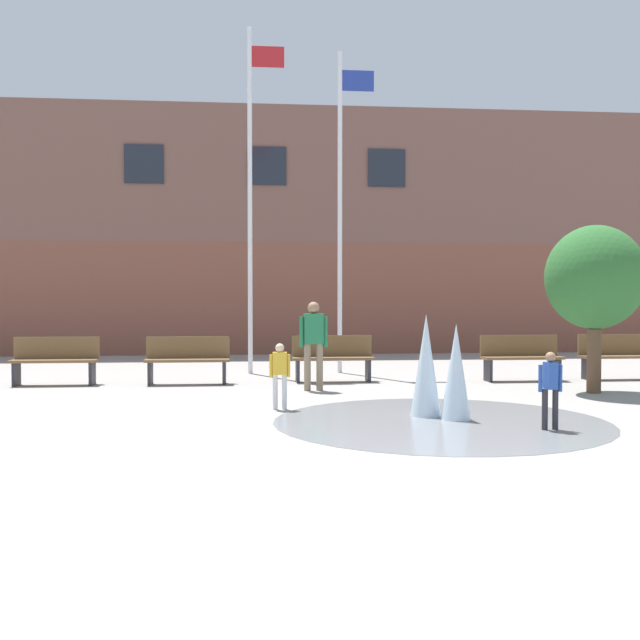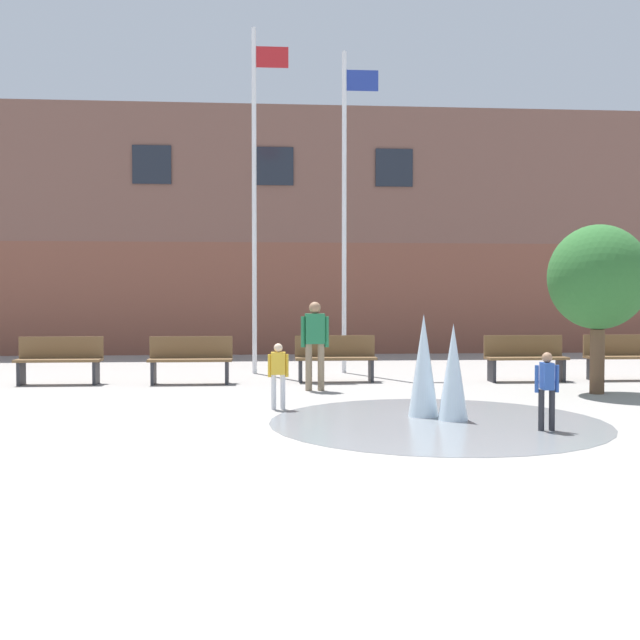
{
  "view_description": "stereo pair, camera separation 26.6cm",
  "coord_description": "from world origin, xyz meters",
  "px_view_note": "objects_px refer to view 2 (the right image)",
  "views": [
    {
      "loc": [
        -0.58,
        -5.08,
        1.67
      ],
      "look_at": [
        0.6,
        7.06,
        1.3
      ],
      "focal_mm": 42.0,
      "sensor_mm": 36.0,
      "label": 1
    },
    {
      "loc": [
        -0.31,
        -5.11,
        1.67
      ],
      "look_at": [
        0.6,
        7.06,
        1.3
      ],
      "focal_mm": 42.0,
      "sensor_mm": 36.0,
      "label": 2
    }
  ],
  "objects_px": {
    "park_bench_far_right": "(624,356)",
    "flagpole_right": "(346,202)",
    "park_bench_center": "(335,357)",
    "child_in_fountain": "(547,385)",
    "child_with_pink_shirt": "(278,371)",
    "adult_watching": "(315,339)",
    "street_tree_near_building": "(598,278)",
    "park_bench_near_trashcan": "(525,357)",
    "park_bench_under_left_flagpole": "(191,359)",
    "park_bench_left_of_flagpoles": "(60,359)",
    "flagpole_left": "(256,191)"
  },
  "relations": [
    {
      "from": "child_with_pink_shirt",
      "to": "adult_watching",
      "type": "relative_size",
      "value": 0.62
    },
    {
      "from": "adult_watching",
      "to": "street_tree_near_building",
      "type": "bearing_deg",
      "value": -12.03
    },
    {
      "from": "park_bench_left_of_flagpoles",
      "to": "park_bench_far_right",
      "type": "bearing_deg",
      "value": -0.41
    },
    {
      "from": "park_bench_far_right",
      "to": "park_bench_center",
      "type": "bearing_deg",
      "value": 178.62
    },
    {
      "from": "park_bench_under_left_flagpole",
      "to": "street_tree_near_building",
      "type": "distance_m",
      "value": 7.6
    },
    {
      "from": "park_bench_near_trashcan",
      "to": "street_tree_near_building",
      "type": "distance_m",
      "value": 2.56
    },
    {
      "from": "park_bench_under_left_flagpole",
      "to": "child_in_fountain",
      "type": "relative_size",
      "value": 1.62
    },
    {
      "from": "park_bench_center",
      "to": "child_with_pink_shirt",
      "type": "relative_size",
      "value": 1.62
    },
    {
      "from": "flagpole_left",
      "to": "flagpole_right",
      "type": "xyz_separation_m",
      "value": [
        1.97,
        0.0,
        -0.23
      ]
    },
    {
      "from": "park_bench_center",
      "to": "street_tree_near_building",
      "type": "distance_m",
      "value": 5.1
    },
    {
      "from": "child_in_fountain",
      "to": "park_bench_far_right",
      "type": "bearing_deg",
      "value": -32.49
    },
    {
      "from": "park_bench_near_trashcan",
      "to": "child_in_fountain",
      "type": "distance_m",
      "value": 5.67
    },
    {
      "from": "park_bench_near_trashcan",
      "to": "flagpole_right",
      "type": "xyz_separation_m",
      "value": [
        -3.38,
        1.93,
        3.28
      ]
    },
    {
      "from": "park_bench_under_left_flagpole",
      "to": "child_in_fountain",
      "type": "distance_m",
      "value": 7.38
    },
    {
      "from": "park_bench_near_trashcan",
      "to": "flagpole_left",
      "type": "bearing_deg",
      "value": 160.19
    },
    {
      "from": "park_bench_center",
      "to": "park_bench_far_right",
      "type": "relative_size",
      "value": 1.0
    },
    {
      "from": "park_bench_under_left_flagpole",
      "to": "park_bench_far_right",
      "type": "distance_m",
      "value": 8.68
    },
    {
      "from": "park_bench_left_of_flagpoles",
      "to": "flagpole_left",
      "type": "distance_m",
      "value": 5.43
    },
    {
      "from": "park_bench_center",
      "to": "adult_watching",
      "type": "relative_size",
      "value": 1.01
    },
    {
      "from": "park_bench_left_of_flagpoles",
      "to": "child_with_pink_shirt",
      "type": "height_order",
      "value": "child_with_pink_shirt"
    },
    {
      "from": "park_bench_left_of_flagpoles",
      "to": "park_bench_under_left_flagpole",
      "type": "bearing_deg",
      "value": -2.39
    },
    {
      "from": "park_bench_center",
      "to": "adult_watching",
      "type": "bearing_deg",
      "value": -109.72
    },
    {
      "from": "flagpole_left",
      "to": "street_tree_near_building",
      "type": "bearing_deg",
      "value": -33.35
    },
    {
      "from": "child_in_fountain",
      "to": "adult_watching",
      "type": "relative_size",
      "value": 0.62
    },
    {
      "from": "street_tree_near_building",
      "to": "child_with_pink_shirt",
      "type": "bearing_deg",
      "value": -165.83
    },
    {
      "from": "park_bench_left_of_flagpoles",
      "to": "park_bench_near_trashcan",
      "type": "xyz_separation_m",
      "value": [
        9.1,
        -0.16,
        0.0
      ]
    },
    {
      "from": "park_bench_under_left_flagpole",
      "to": "street_tree_near_building",
      "type": "height_order",
      "value": "street_tree_near_building"
    },
    {
      "from": "park_bench_far_right",
      "to": "flagpole_right",
      "type": "relative_size",
      "value": 0.23
    },
    {
      "from": "park_bench_near_trashcan",
      "to": "flagpole_left",
      "type": "xyz_separation_m",
      "value": [
        -5.36,
        1.93,
        3.52
      ]
    },
    {
      "from": "park_bench_center",
      "to": "child_in_fountain",
      "type": "height_order",
      "value": "child_in_fountain"
    },
    {
      "from": "flagpole_right",
      "to": "street_tree_near_building",
      "type": "distance_m",
      "value": 5.83
    },
    {
      "from": "adult_watching",
      "to": "flagpole_right",
      "type": "distance_m",
      "value": 4.3
    },
    {
      "from": "flagpole_right",
      "to": "adult_watching",
      "type": "bearing_deg",
      "value": -105.98
    },
    {
      "from": "park_bench_near_trashcan",
      "to": "park_bench_under_left_flagpole",
      "type": "bearing_deg",
      "value": 179.51
    },
    {
      "from": "park_bench_left_of_flagpoles",
      "to": "child_in_fountain",
      "type": "xyz_separation_m",
      "value": [
        7.44,
        -5.58,
        0.1
      ]
    },
    {
      "from": "park_bench_center",
      "to": "park_bench_far_right",
      "type": "bearing_deg",
      "value": -1.38
    },
    {
      "from": "park_bench_center",
      "to": "park_bench_near_trashcan",
      "type": "xyz_separation_m",
      "value": [
        3.77,
        -0.22,
        0.0
      ]
    },
    {
      "from": "park_bench_near_trashcan",
      "to": "child_in_fountain",
      "type": "height_order",
      "value": "child_in_fountain"
    },
    {
      "from": "child_with_pink_shirt",
      "to": "flagpole_right",
      "type": "bearing_deg",
      "value": -103.54
    },
    {
      "from": "park_bench_far_right",
      "to": "flagpole_left",
      "type": "bearing_deg",
      "value": 166.04
    },
    {
      "from": "adult_watching",
      "to": "park_bench_under_left_flagpole",
      "type": "bearing_deg",
      "value": 149.03
    },
    {
      "from": "adult_watching",
      "to": "street_tree_near_building",
      "type": "relative_size",
      "value": 0.54
    },
    {
      "from": "park_bench_under_left_flagpole",
      "to": "park_bench_far_right",
      "type": "height_order",
      "value": "same"
    },
    {
      "from": "park_bench_under_left_flagpole",
      "to": "child_in_fountain",
      "type": "height_order",
      "value": "child_in_fountain"
    },
    {
      "from": "park_bench_left_of_flagpoles",
      "to": "child_with_pink_shirt",
      "type": "distance_m",
      "value": 5.43
    },
    {
      "from": "adult_watching",
      "to": "street_tree_near_building",
      "type": "height_order",
      "value": "street_tree_near_building"
    },
    {
      "from": "park_bench_under_left_flagpole",
      "to": "flagpole_left",
      "type": "xyz_separation_m",
      "value": [
        1.24,
        1.87,
        3.52
      ]
    },
    {
      "from": "park_bench_under_left_flagpole",
      "to": "park_bench_left_of_flagpoles",
      "type": "bearing_deg",
      "value": 177.61
    },
    {
      "from": "child_in_fountain",
      "to": "child_with_pink_shirt",
      "type": "xyz_separation_m",
      "value": [
        -3.31,
        2.05,
        0.0
      ]
    },
    {
      "from": "park_bench_near_trashcan",
      "to": "child_with_pink_shirt",
      "type": "xyz_separation_m",
      "value": [
        -4.97,
        -3.37,
        0.1
      ]
    }
  ]
}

